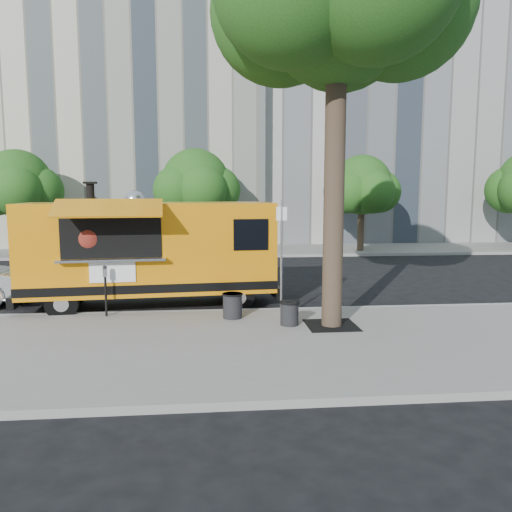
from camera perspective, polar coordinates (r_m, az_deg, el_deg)
The scene contains 15 objects.
ground at distance 14.70m, azimuth -4.03°, elevation -5.88°, with size 120.00×120.00×0.00m, color black.
sidewalk at distance 10.82m, azimuth -3.50°, elevation -10.33°, with size 60.00×6.00×0.15m, color gray.
curb at distance 13.78m, azimuth -3.94°, elevation -6.46°, with size 60.00×0.14×0.16m, color #999993.
far_sidewalk at distance 28.01m, azimuth -4.72°, elevation 0.58°, with size 60.00×5.00×0.15m, color gray.
building_left at distance 38.11m, azimuth -18.02°, elevation 20.10°, with size 22.00×14.00×24.00m, color #BAB59B.
building_mid at distance 39.85m, azimuth 13.25°, elevation 16.74°, with size 20.00×14.00×20.00m, color #A7A39C.
tree_well at distance 12.30m, azimuth 8.61°, elevation -7.84°, with size 1.20×1.20×0.02m, color black.
far_tree_a at distance 28.32m, azimuth -25.63°, elevation 7.47°, with size 3.42×3.42×5.36m.
far_tree_b at distance 27.02m, azimuth -6.92°, elevation 8.29°, with size 3.60×3.60×5.50m.
far_tree_c at distance 27.98m, azimuth 12.01°, elevation 7.91°, with size 3.24×3.24×5.21m.
sign_post at distance 12.98m, azimuth 2.92°, elevation 0.66°, with size 0.28×0.06×3.00m.
parking_meter at distance 13.45m, azimuth -16.83°, elevation -3.16°, with size 0.11×0.11×1.33m.
food_truck at distance 14.67m, azimuth -12.07°, elevation 0.69°, with size 7.46×3.84×3.62m.
trash_bin_left at distance 12.17m, azimuth 3.84°, elevation -6.45°, with size 0.48×0.48×0.58m.
trash_bin_right at distance 12.82m, azimuth -2.70°, elevation -5.60°, with size 0.53×0.53×0.64m.
Camera 1 is at (-0.32, -14.31, 3.36)m, focal length 35.00 mm.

